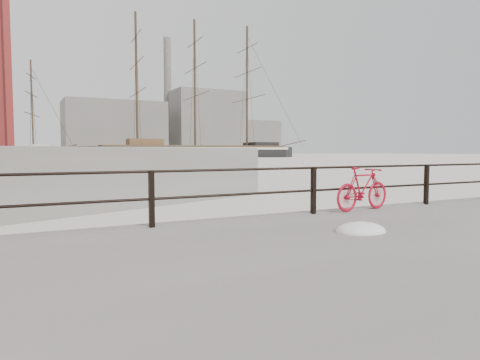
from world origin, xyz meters
name	(u,v)px	position (x,y,z in m)	size (l,w,h in m)	color
ground	(420,217)	(0.00, 0.00, 0.00)	(400.00, 400.00, 0.00)	white
guardrail	(426,184)	(0.00, -0.15, 0.85)	(28.00, 0.10, 1.00)	black
bicycle	(363,189)	(-2.21, -0.25, 0.84)	(1.63, 0.24, 0.98)	#AE0B22
barque_black	(195,158)	(30.31, 92.43, 0.00)	(62.61, 20.49, 35.25)	black
industrial_west	(114,129)	(20.00, 140.00, 9.00)	(32.00, 18.00, 18.00)	gray
industrial_mid	(205,124)	(55.00, 145.00, 12.00)	(26.00, 20.00, 24.00)	gray
industrial_east	(251,138)	(78.00, 150.00, 7.00)	(20.00, 16.00, 14.00)	gray
smokestack	(168,97)	(42.00, 150.00, 22.00)	(2.80, 2.80, 44.00)	gray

